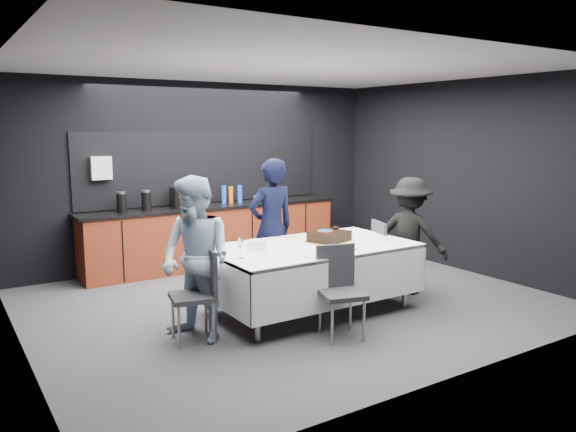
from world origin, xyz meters
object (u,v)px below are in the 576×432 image
object	(u,v)px
party_table	(311,257)
chair_right	(386,251)
champagne_flute	(241,243)
person_left	(196,259)
person_right	(410,236)
chair_left	(200,288)
plate_stack	(257,245)
cake_assembly	(329,236)
person_center	(271,228)
chair_near	(339,284)

from	to	relation	value
party_table	chair_right	world-z (taller)	chair_right
champagne_flute	person_left	world-z (taller)	person_left
champagne_flute	person_right	distance (m)	2.48
party_table	champagne_flute	bearing A→B (deg)	-171.67
person_left	person_right	size ratio (longest dim) A/B	1.11
party_table	chair_left	bearing A→B (deg)	-174.88
plate_stack	person_left	xyz separation A→B (m)	(-0.84, -0.27, -0.00)
cake_assembly	person_center	distance (m)	0.82
person_center	chair_left	bearing A→B (deg)	33.19
cake_assembly	party_table	bearing A→B (deg)	-169.83
champagne_flute	person_center	size ratio (longest dim) A/B	0.13
chair_left	chair_right	world-z (taller)	same
chair_right	person_center	world-z (taller)	person_center
chair_right	person_center	xyz separation A→B (m)	(-1.31, 0.69, 0.33)
chair_near	person_right	xyz separation A→B (m)	(1.68, 0.70, 0.21)
person_left	person_center	bearing A→B (deg)	101.61
plate_stack	person_right	distance (m)	2.13
party_table	person_left	distance (m)	1.49
plate_stack	person_left	distance (m)	0.88
cake_assembly	chair_near	distance (m)	1.00
plate_stack	person_right	world-z (taller)	person_right
chair_left	person_center	bearing A→B (deg)	33.75
champagne_flute	chair_right	distance (m)	2.29
party_table	person_right	bearing A→B (deg)	-2.50
person_left	cake_assembly	bearing A→B (deg)	74.18
party_table	chair_right	xyz separation A→B (m)	(1.26, 0.11, -0.11)
champagne_flute	chair_near	distance (m)	1.08
plate_stack	chair_left	size ratio (longest dim) A/B	0.22
plate_stack	champagne_flute	bearing A→B (deg)	-140.01
party_table	chair_left	xyz separation A→B (m)	(-1.45, -0.13, -0.11)
person_right	party_table	bearing A→B (deg)	58.60
party_table	person_left	bearing A→B (deg)	-175.55
cake_assembly	person_left	bearing A→B (deg)	-174.60
champagne_flute	chair_left	xyz separation A→B (m)	(-0.46, 0.02, -0.40)
person_center	person_right	bearing A→B (deg)	150.25
person_center	person_left	bearing A→B (deg)	32.28
party_table	cake_assembly	size ratio (longest dim) A/B	4.03
champagne_flute	chair_right	bearing A→B (deg)	6.53
party_table	cake_assembly	bearing A→B (deg)	10.17
person_right	person_center	bearing A→B (deg)	31.90
champagne_flute	person_left	distance (m)	0.50
chair_left	person_center	xyz separation A→B (m)	(1.39, 0.93, 0.33)
cake_assembly	champagne_flute	world-z (taller)	champagne_flute
plate_stack	cake_assembly	bearing A→B (deg)	-6.36
chair_left	person_right	xyz separation A→B (m)	(2.93, 0.06, 0.21)
chair_right	person_center	size ratio (longest dim) A/B	0.53
chair_left	person_right	world-z (taller)	person_right
chair_right	chair_near	world-z (taller)	same
champagne_flute	chair_near	size ratio (longest dim) A/B	0.24
person_left	party_table	bearing A→B (deg)	73.23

